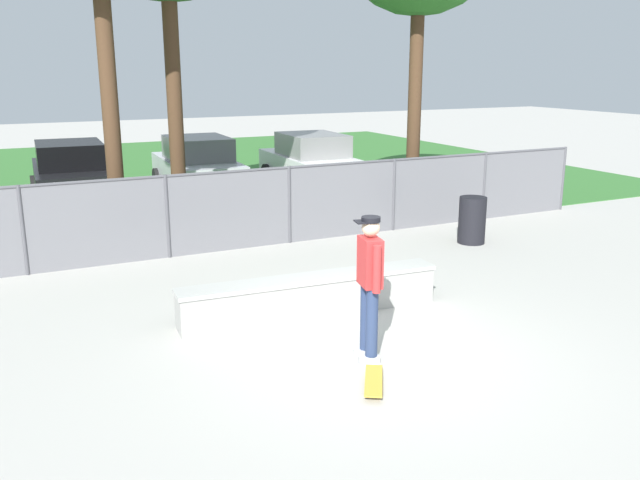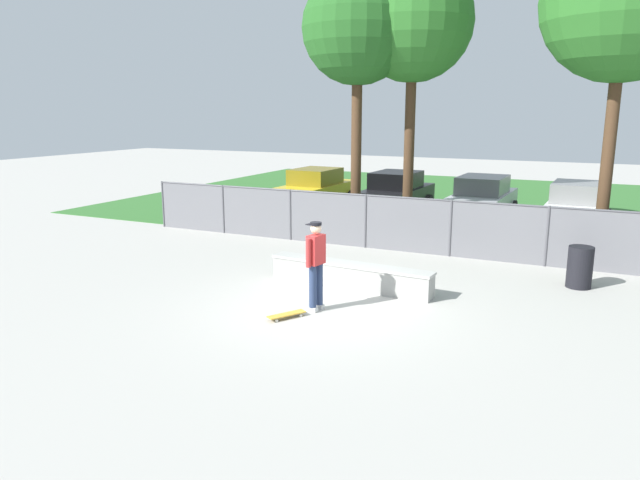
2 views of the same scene
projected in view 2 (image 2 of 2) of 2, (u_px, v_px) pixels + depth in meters
The scene contains 14 objects.
ground_plane at pixel (326, 309), 12.11m from camera, with size 80.00×80.00×0.00m, color #ADAAA3.
grass_strip at pixel (474, 202), 26.10m from camera, with size 29.67×20.00×0.02m, color #336B2D.
concrete_ledge at pixel (350, 275), 13.49m from camera, with size 3.99×0.74×0.59m.
skateboarder at pixel (316, 262), 11.81m from camera, with size 0.35×0.59×1.84m.
skateboard at pixel (287, 315), 11.55m from camera, with size 0.59×0.79×0.09m.
chainlink_fence at pixel (407, 222), 16.81m from camera, with size 17.74×0.07×1.60m.
tree_near_left at pixel (358, 30), 17.36m from camera, with size 3.34×3.34×8.07m.
tree_near_right at pixel (413, 22), 17.42m from camera, with size 3.60×3.60×8.42m.
tree_mid at pixel (624, 1), 14.48m from camera, with size 4.06×4.06×8.73m.
car_yellow at pixel (317, 188), 24.47m from camera, with size 2.16×4.27×1.66m.
car_black at pixel (397, 192), 23.24m from camera, with size 2.16×4.27×1.66m.
car_silver at pixel (482, 198), 21.70m from camera, with size 2.16×4.27×1.66m.
car_white at pixel (577, 206), 19.80m from camera, with size 2.16×4.27×1.66m.
trash_bin at pixel (580, 267), 13.49m from camera, with size 0.56×0.56×0.97m, color black.
Camera 2 is at (4.80, -10.47, 4.01)m, focal length 32.91 mm.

